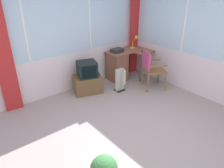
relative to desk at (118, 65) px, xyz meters
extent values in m
cube|color=gray|center=(-1.40, -2.03, -0.44)|extent=(5.53, 5.65, 0.06)
cube|color=silver|center=(-1.40, 0.32, 0.05)|extent=(4.53, 0.06, 0.91)
cube|color=silver|center=(-1.40, 0.32, 1.30)|extent=(4.44, 0.06, 1.59)
cube|color=white|center=(-2.16, 0.32, 1.30)|extent=(0.04, 0.07, 1.59)
cube|color=white|center=(-0.65, 0.32, 1.30)|extent=(0.04, 0.07, 1.59)
cube|color=silver|center=(0.89, -2.03, 0.05)|extent=(0.06, 4.65, 0.91)
cube|color=silver|center=(0.89, -2.03, 1.30)|extent=(0.06, 4.55, 1.59)
cube|color=white|center=(0.89, -1.25, 1.30)|extent=(0.07, 0.04, 1.59)
cube|color=red|center=(-2.65, 0.24, 0.88)|extent=(0.33, 0.11, 2.58)
cube|color=red|center=(0.76, 0.19, 0.88)|extent=(0.33, 0.07, 2.58)
cube|color=brown|center=(0.28, 0.01, 0.34)|extent=(1.12, 0.53, 0.02)
cube|color=brown|center=(0.58, -0.38, 0.34)|extent=(0.53, 0.26, 0.02)
cube|color=brown|center=(-0.04, 0.01, -0.04)|extent=(0.40, 0.49, 0.73)
cylinder|color=#4C4C51|center=(0.36, -0.47, -0.04)|extent=(0.04, 0.04, 0.74)
cylinder|color=#4C4C51|center=(-0.23, 0.23, -0.04)|extent=(0.04, 0.04, 0.74)
cylinder|color=yellow|center=(0.57, 0.06, 0.36)|extent=(0.13, 0.13, 0.02)
cylinder|color=yellow|center=(0.57, 0.06, 0.45)|extent=(0.02, 0.02, 0.16)
cylinder|color=yellow|center=(0.62, 0.03, 0.62)|extent=(0.04, 0.10, 0.14)
cone|color=yellow|center=(0.67, -0.01, 0.65)|extent=(0.11, 0.11, 0.12)
cube|color=black|center=(0.55, -0.39, 0.37)|extent=(0.10, 0.16, 0.02)
cube|color=#282B2A|center=(-0.01, 0.04, 0.40)|extent=(0.32, 0.25, 0.09)
cylinder|color=brown|center=(0.43, -1.23, -0.18)|extent=(0.04, 0.04, 0.45)
cylinder|color=brown|center=(0.65, -0.84, -0.18)|extent=(0.04, 0.04, 0.45)
cylinder|color=brown|center=(0.05, -1.01, -0.18)|extent=(0.04, 0.04, 0.45)
cylinder|color=brown|center=(0.27, -0.63, -0.18)|extent=(0.04, 0.04, 0.45)
cube|color=brown|center=(0.35, -0.93, 0.06)|extent=(0.65, 0.65, 0.04)
cube|color=brown|center=(0.16, -0.82, 0.31)|extent=(0.24, 0.39, 0.46)
cube|color=#BD4275|center=(0.16, -0.82, 0.34)|extent=(0.28, 0.43, 0.39)
cube|color=brown|center=(0.24, -1.12, 0.24)|extent=(0.40, 0.25, 0.03)
cube|color=brown|center=(0.46, -0.74, 0.24)|extent=(0.40, 0.25, 0.03)
cube|color=brown|center=(-1.05, -0.10, -0.20)|extent=(0.74, 0.62, 0.41)
cube|color=black|center=(-1.05, -0.10, 0.18)|extent=(0.52, 0.51, 0.36)
cube|color=black|center=(-1.11, -0.29, 0.18)|extent=(0.33, 0.11, 0.28)
cube|color=#262628|center=(-0.91, -0.14, 0.04)|extent=(0.32, 0.29, 0.07)
cube|color=silver|center=(-0.50, -0.52, -0.11)|extent=(0.02, 0.10, 0.53)
cube|color=silver|center=(-0.46, -0.52, -0.11)|extent=(0.02, 0.10, 0.53)
cube|color=silver|center=(-0.42, -0.53, -0.11)|extent=(0.02, 0.10, 0.53)
cube|color=silver|center=(-0.37, -0.53, -0.11)|extent=(0.02, 0.10, 0.53)
cube|color=silver|center=(-0.33, -0.53, -0.11)|extent=(0.02, 0.10, 0.53)
cube|color=black|center=(-0.42, -0.60, -0.39)|extent=(0.23, 0.04, 0.03)
cube|color=black|center=(-0.41, -0.46, -0.39)|extent=(0.23, 0.04, 0.03)
cube|color=silver|center=(-0.29, -0.53, -0.08)|extent=(0.05, 0.09, 0.37)
camera|label=1|loc=(-3.44, -3.91, 1.94)|focal=33.38mm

